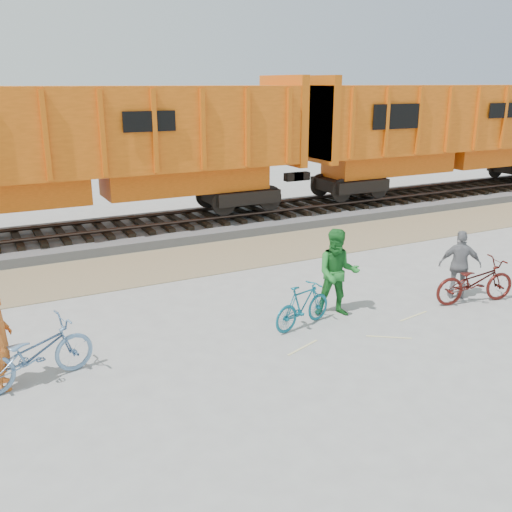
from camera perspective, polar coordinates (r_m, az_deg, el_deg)
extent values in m
plane|color=#9E9E99|center=(12.36, 6.69, -6.71)|extent=(120.00, 120.00, 0.00)
cube|color=#897955|center=(16.90, -3.73, -0.03)|extent=(120.00, 3.00, 0.02)
cube|color=slate|center=(20.00, -7.80, 2.95)|extent=(120.00, 4.00, 0.30)
cube|color=black|center=(19.96, -7.82, 3.54)|extent=(0.22, 2.60, 0.12)
cube|color=black|center=(22.89, 7.72, 5.27)|extent=(0.22, 2.60, 0.12)
cylinder|color=#382821|center=(19.27, -7.10, 3.45)|extent=(120.00, 0.12, 0.12)
cylinder|color=#382821|center=(20.59, -8.52, 4.27)|extent=(120.00, 0.12, 0.12)
cube|color=black|center=(19.12, -15.56, 4.27)|extent=(11.20, 2.20, 0.80)
cube|color=orange|center=(18.96, -15.76, 6.77)|extent=(11.76, 1.65, 0.90)
cube|color=orange|center=(18.75, -16.19, 12.03)|extent=(14.00, 3.00, 2.60)
cube|color=#C5540C|center=(21.20, 2.69, 13.43)|extent=(0.30, 3.06, 3.10)
cube|color=black|center=(26.51, 18.19, 7.44)|extent=(11.20, 2.20, 0.80)
cube|color=orange|center=(26.39, 18.36, 9.26)|extent=(11.76, 1.65, 0.90)
cube|color=orange|center=(26.24, 18.72, 13.04)|extent=(14.00, 3.00, 2.60)
cube|color=#C5540C|center=(21.88, 5.73, 13.48)|extent=(0.30, 3.06, 3.10)
cube|color=black|center=(22.20, 13.94, 13.39)|extent=(2.20, 0.04, 0.90)
imported|color=#688EB7|center=(10.49, -21.30, -9.06)|extent=(2.18, 1.20, 1.09)
imported|color=#0E5F74|center=(11.99, 4.70, -4.96)|extent=(1.64, 0.84, 0.95)
imported|color=#44110D|center=(14.16, 21.05, -2.37)|extent=(2.10, 1.10, 1.05)
imported|color=#1D6C26|center=(12.50, 8.17, -1.69)|extent=(1.19, 1.10, 1.95)
imported|color=slate|center=(14.25, 19.73, -0.84)|extent=(1.01, 0.90, 1.65)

